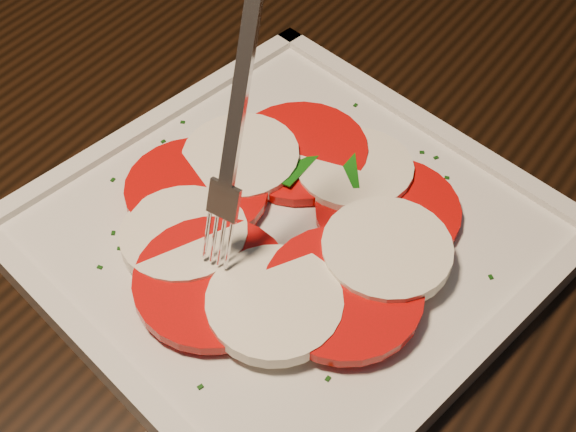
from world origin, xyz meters
name	(u,v)px	position (x,y,z in m)	size (l,w,h in m)	color
table	(265,287)	(-0.24, -0.04, 0.65)	(1.21, 0.82, 0.75)	black
plate	(288,237)	(-0.21, -0.06, 0.76)	(0.32, 0.32, 0.01)	silver
caprese_salad	(288,221)	(-0.21, -0.06, 0.77)	(0.27, 0.27, 0.02)	red
fork	(243,120)	(-0.22, -0.08, 0.88)	(0.03, 0.07, 0.18)	white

